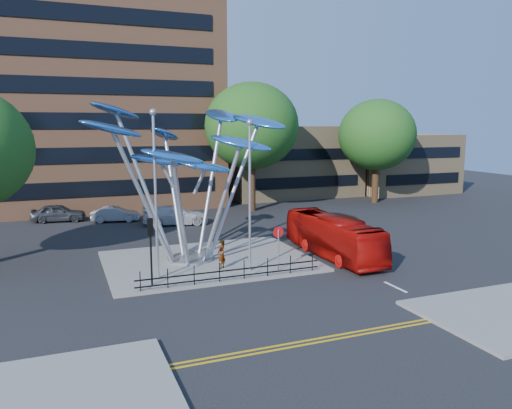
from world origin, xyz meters
name	(u,v)px	position (x,y,z in m)	size (l,w,h in m)	color
ground	(262,291)	(0.00, 0.00, 0.00)	(120.00, 120.00, 0.00)	black
traffic_island	(209,261)	(-1.00, 6.00, 0.07)	(12.00, 9.00, 0.15)	slate
double_yellow_near	(321,338)	(0.00, -6.00, 0.01)	(40.00, 0.12, 0.01)	gold
double_yellow_far	(325,341)	(0.00, -6.30, 0.01)	(40.00, 0.12, 0.01)	gold
brick_tower	(84,55)	(-6.00, 32.00, 15.00)	(25.00, 15.00, 30.00)	#996242
low_building_near	(291,161)	(16.00, 30.00, 4.00)	(15.00, 8.00, 8.00)	tan
low_building_far	(402,163)	(30.00, 28.00, 3.50)	(12.00, 8.00, 7.00)	tan
tree_right	(252,126)	(8.00, 22.00, 8.04)	(8.80, 8.80, 12.11)	black
tree_far	(377,135)	(22.00, 22.00, 7.11)	(8.00, 8.00, 10.81)	black
leaf_sculpture	(186,147)	(-2.07, 6.68, 6.87)	(12.72, 9.54, 9.51)	#9EA0A5
street_lamp_left	(155,180)	(-4.50, 3.50, 5.36)	(0.36, 0.36, 8.80)	#9EA0A5
street_lamp_right	(250,182)	(0.50, 3.00, 5.09)	(0.36, 0.36, 8.30)	#9EA0A5
traffic_light_island	(150,237)	(-5.00, 2.50, 2.61)	(0.28, 0.18, 3.42)	black
no_entry_sign_island	(278,241)	(2.00, 2.52, 1.82)	(0.60, 0.10, 2.45)	#9EA0A5
pedestrian_railing_front	(232,273)	(-1.00, 1.70, 0.55)	(10.00, 0.06, 1.00)	black
red_bus	(333,236)	(6.60, 4.44, 1.28)	(2.15, 9.17, 2.56)	#A30B07
pedestrian	(221,254)	(-0.83, 3.98, 0.96)	(0.59, 0.39, 1.62)	gray
parked_car_left	(58,213)	(-9.28, 23.00, 0.75)	(1.77, 4.41, 1.50)	#3A3D42
parked_car_mid	(115,214)	(-4.78, 21.15, 0.65)	(1.38, 3.97, 1.31)	#9B9FA3
parked_car_right	(176,215)	(-0.28, 18.07, 0.77)	(2.16, 5.32, 1.54)	silver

